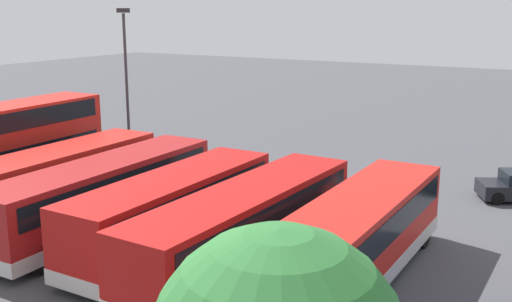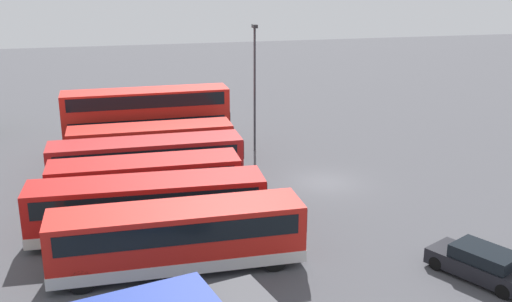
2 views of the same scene
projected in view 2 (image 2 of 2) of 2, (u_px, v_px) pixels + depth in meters
ground_plane at (325, 183)px, 37.57m from camera, size 140.00×140.00×0.00m
bus_single_deck_near_end at (178, 236)px, 26.46m from camera, size 2.61×11.17×2.95m
bus_single_deck_second at (148, 206)px, 29.77m from camera, size 3.05×11.70×2.95m
bus_single_deck_third at (146, 183)px, 32.83m from camera, size 2.70×10.33×2.95m
bus_single_deck_fourth at (147, 161)px, 36.44m from camera, size 2.63×11.56×2.95m
bus_single_deck_fifth at (151, 145)px, 39.64m from camera, size 2.63×10.67×2.95m
bus_double_decker_sixth at (147, 119)px, 43.13m from camera, size 2.79×11.78×4.55m
car_hatchback_silver at (480, 263)px, 25.99m from camera, size 4.71×3.59×1.43m
lamp_post_tall at (255, 80)px, 42.50m from camera, size 0.70×0.30×9.08m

